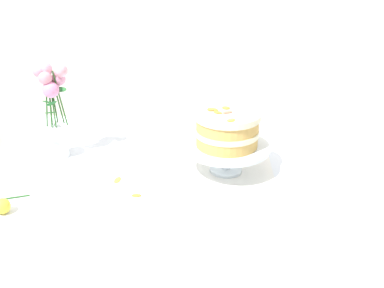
# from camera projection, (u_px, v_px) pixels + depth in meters

# --- Properties ---
(dining_table) EXTENTS (1.40, 1.00, 0.74)m
(dining_table) POSITION_uv_depth(u_px,v_px,m) (168.00, 207.00, 1.42)
(dining_table) COLOR white
(dining_table) RESTS_ON ground
(linen_napkin) EXTENTS (0.36, 0.36, 0.00)m
(linen_napkin) POSITION_uv_depth(u_px,v_px,m) (226.00, 171.00, 1.45)
(linen_napkin) COLOR white
(linen_napkin) RESTS_ON dining_table
(cake_stand) EXTENTS (0.29, 0.29, 0.10)m
(cake_stand) POSITION_uv_depth(u_px,v_px,m) (226.00, 150.00, 1.42)
(cake_stand) COLOR silver
(cake_stand) RESTS_ON linen_napkin
(layer_cake) EXTENTS (0.21, 0.21, 0.12)m
(layer_cake) POSITION_uv_depth(u_px,v_px,m) (227.00, 129.00, 1.39)
(layer_cake) COLOR tan
(layer_cake) RESTS_ON cake_stand
(flower_vase) EXTENTS (0.11, 0.10, 0.35)m
(flower_vase) POSITION_uv_depth(u_px,v_px,m) (55.00, 110.00, 1.49)
(flower_vase) COLOR silver
(flower_vase) RESTS_ON dining_table
(fallen_rose) EXTENTS (0.12, 0.13, 0.05)m
(fallen_rose) POSITION_uv_depth(u_px,v_px,m) (2.00, 206.00, 1.21)
(fallen_rose) COLOR #2D6028
(fallen_rose) RESTS_ON dining_table
(loose_petal_0) EXTENTS (0.02, 0.04, 0.00)m
(loose_petal_0) POSITION_uv_depth(u_px,v_px,m) (117.00, 180.00, 1.40)
(loose_petal_0) COLOR yellow
(loose_petal_0) RESTS_ON dining_table
(loose_petal_1) EXTENTS (0.04, 0.03, 0.01)m
(loose_petal_1) POSITION_uv_depth(u_px,v_px,m) (57.00, 137.00, 1.73)
(loose_petal_1) COLOR pink
(loose_petal_1) RESTS_ON dining_table
(loose_petal_2) EXTENTS (0.03, 0.02, 0.00)m
(loose_petal_2) POSITION_uv_depth(u_px,v_px,m) (136.00, 195.00, 1.30)
(loose_petal_2) COLOR orange
(loose_petal_2) RESTS_ON dining_table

